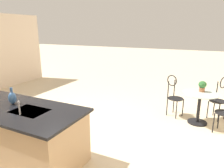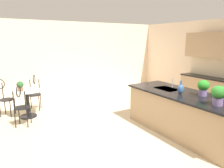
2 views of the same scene
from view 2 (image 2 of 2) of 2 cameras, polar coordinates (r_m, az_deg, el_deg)
ground_plane at (r=4.78m, az=8.77°, el=-13.90°), size 40.00×40.00×0.00m
wall_left_window at (r=8.07m, az=-10.70°, el=6.66°), size 0.12×7.80×2.70m
kitchen_island at (r=4.97m, az=18.81°, el=-7.58°), size 2.80×1.06×0.92m
back_counter_run at (r=7.21m, az=26.80°, el=-1.97°), size 2.44×0.64×1.52m
upper_cabinet_run at (r=7.01m, az=27.78°, el=9.23°), size 2.40×0.36×0.76m
bistro_table at (r=6.13m, az=-21.92°, el=-4.28°), size 0.80×0.80×0.74m
chair_near_window at (r=6.69m, az=-20.20°, el=-1.70°), size 0.52×0.49×1.04m
chair_by_island at (r=5.48m, az=-23.35°, el=-4.91°), size 0.52×0.51×1.04m
chair_toward_desk at (r=6.45m, az=-27.10°, el=-2.80°), size 0.52×0.52×1.04m
sink_faucet at (r=5.30m, az=15.99°, el=0.17°), size 0.02×0.02×0.22m
potted_plant_on_table at (r=6.03m, az=-23.57°, el=-0.38°), size 0.18×0.18×0.25m
potted_plant_counter_near at (r=4.76m, az=23.43°, el=-0.71°), size 0.24×0.24×0.33m
potted_plant_counter_far at (r=4.18m, az=26.80°, el=-2.46°), size 0.25×0.25×0.36m
vase_on_counter at (r=4.77m, az=18.03°, el=-1.25°), size 0.13×0.13×0.29m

